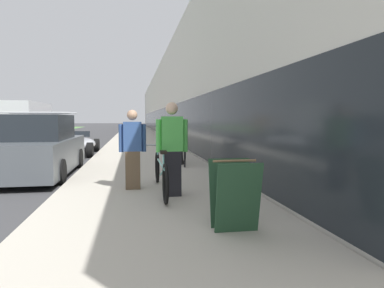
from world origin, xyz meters
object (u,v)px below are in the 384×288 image
at_px(parked_sedan_curbside, 40,149).
at_px(moving_truck, 27,122).
at_px(sandwich_board_sign, 234,195).
at_px(person_rider, 172,149).
at_px(bike_rack_hoop, 183,149).
at_px(cruiser_bike_nearest, 181,151).
at_px(person_bystander, 133,149).
at_px(tandem_bicycle, 161,173).
at_px(vintage_roadster_curbside, 74,145).

distance_m(parked_sedan_curbside, moving_truck, 15.73).
bearing_deg(sandwich_board_sign, person_rider, 105.43).
height_order(bike_rack_hoop, cruiser_bike_nearest, cruiser_bike_nearest).
bearing_deg(cruiser_bike_nearest, parked_sedan_curbside, -161.41).
bearing_deg(person_bystander, person_rider, -46.19).
bearing_deg(sandwich_board_sign, person_bystander, 114.59).
relative_size(cruiser_bike_nearest, sandwich_board_sign, 1.86).
distance_m(tandem_bicycle, bike_rack_hoop, 3.65).
xyz_separation_m(cruiser_bike_nearest, parked_sedan_curbside, (-3.99, -1.34, 0.25)).
bearing_deg(bike_rack_hoop, sandwich_board_sign, -91.98).
xyz_separation_m(bike_rack_hoop, cruiser_bike_nearest, (0.07, 0.89, -0.14)).
height_order(bike_rack_hoop, moving_truck, moving_truck).
height_order(person_rider, bike_rack_hoop, person_rider).
bearing_deg(cruiser_bike_nearest, vintage_roadster_curbside, 134.60).
relative_size(tandem_bicycle, bike_rack_hoop, 3.14).
bearing_deg(person_bystander, parked_sedan_curbside, 132.40).
bearing_deg(parked_sedan_curbside, moving_truck, 106.97).
xyz_separation_m(person_rider, parked_sedan_curbside, (-3.15, 3.41, -0.24)).
relative_size(person_rider, vintage_roadster_curbside, 0.40).
bearing_deg(person_bystander, tandem_bicycle, -37.01).
bearing_deg(person_bystander, bike_rack_hoop, 64.61).
bearing_deg(moving_truck, person_rider, -67.24).
height_order(bike_rack_hoop, vintage_roadster_curbside, vintage_roadster_curbside).
bearing_deg(cruiser_bike_nearest, sandwich_board_sign, -92.27).
bearing_deg(bike_rack_hoop, tandem_bicycle, -105.11).
relative_size(person_rider, cruiser_bike_nearest, 1.02).
height_order(sandwich_board_sign, parked_sedan_curbside, parked_sedan_curbside).
bearing_deg(vintage_roadster_curbside, person_rider, -70.16).
relative_size(person_bystander, sandwich_board_sign, 1.77).
bearing_deg(sandwich_board_sign, bike_rack_hoop, 88.02).
height_order(person_bystander, parked_sedan_curbside, person_bystander).
height_order(person_rider, person_bystander, person_rider).
bearing_deg(tandem_bicycle, parked_sedan_curbside, 134.04).
xyz_separation_m(sandwich_board_sign, moving_truck, (-8.30, 20.49, 0.75)).
xyz_separation_m(bike_rack_hoop, vintage_roadster_curbside, (-3.96, 4.97, -0.20)).
distance_m(person_rider, parked_sedan_curbside, 4.65).
distance_m(bike_rack_hoop, moving_truck, 16.90).
height_order(sandwich_board_sign, vintage_roadster_curbside, sandwich_board_sign).
height_order(person_bystander, cruiser_bike_nearest, person_bystander).
relative_size(person_rider, moving_truck, 0.23).
bearing_deg(vintage_roadster_curbside, cruiser_bike_nearest, -45.40).
relative_size(cruiser_bike_nearest, moving_truck, 0.22).
height_order(tandem_bicycle, parked_sedan_curbside, parked_sedan_curbside).
bearing_deg(tandem_bicycle, sandwich_board_sign, -72.67).
height_order(cruiser_bike_nearest, sandwich_board_sign, sandwich_board_sign).
bearing_deg(tandem_bicycle, person_bystander, 142.99).
distance_m(tandem_bicycle, parked_sedan_curbside, 4.28).
bearing_deg(sandwich_board_sign, parked_sedan_curbside, 124.23).
relative_size(person_rider, sandwich_board_sign, 1.90).
distance_m(tandem_bicycle, person_bystander, 0.79).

